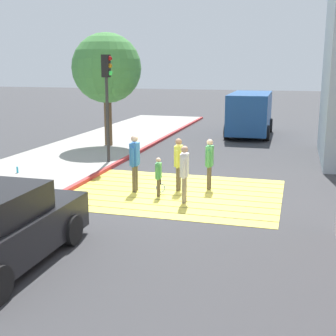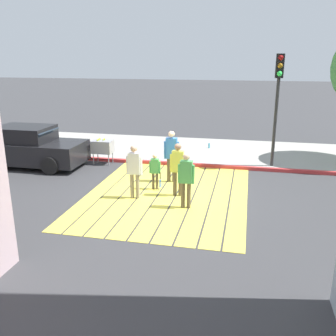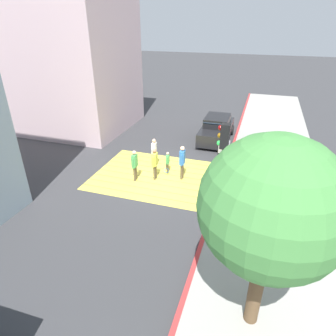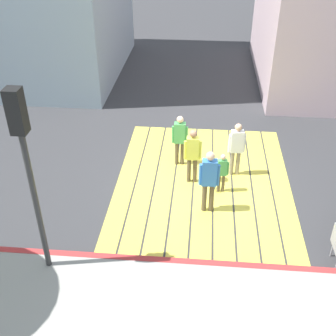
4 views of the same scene
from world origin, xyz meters
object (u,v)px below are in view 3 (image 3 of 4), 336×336
object	(u,v)px
water_bottle	(280,198)
tennis_ball_cart	(224,147)
car_parked_near_curb	(216,129)
pedestrian_adult_trailing	(182,160)
pedestrian_adult_side	(135,163)
street_tree	(266,208)
pedestrian_child_with_racket	(168,162)
traffic_light_corner	(222,158)
pedestrian_adult_lead	(155,162)
pedestrian_teen_behind	(154,151)

from	to	relation	value
water_bottle	tennis_ball_cart	bearing A→B (deg)	-52.03
car_parked_near_curb	water_bottle	bearing A→B (deg)	120.90
pedestrian_adult_trailing	pedestrian_adult_side	size ratio (longest dim) A/B	1.10
water_bottle	pedestrian_adult_side	world-z (taller)	pedestrian_adult_side
tennis_ball_cart	pedestrian_adult_side	world-z (taller)	pedestrian_adult_side
street_tree	water_bottle	size ratio (longest dim) A/B	24.18
car_parked_near_curb	tennis_ball_cart	bearing A→B (deg)	108.45
street_tree	tennis_ball_cart	xyz separation A→B (m)	(2.10, -10.13, -2.93)
pedestrian_adult_trailing	tennis_ball_cart	bearing A→B (deg)	-117.50
water_bottle	pedestrian_adult_trailing	world-z (taller)	pedestrian_adult_trailing
pedestrian_adult_trailing	pedestrian_child_with_racket	world-z (taller)	pedestrian_adult_trailing
traffic_light_corner	pedestrian_adult_side	world-z (taller)	traffic_light_corner
car_parked_near_curb	pedestrian_adult_lead	xyz separation A→B (m)	(2.01, 6.31, 0.23)
pedestrian_adult_lead	pedestrian_adult_trailing	xyz separation A→B (m)	(-1.28, -0.46, 0.07)
tennis_ball_cart	pedestrian_child_with_racket	xyz separation A→B (m)	(2.51, 2.80, -0.04)
pedestrian_adult_lead	pedestrian_child_with_racket	xyz separation A→B (m)	(-0.40, -0.81, -0.30)
car_parked_near_curb	pedestrian_adult_lead	world-z (taller)	pedestrian_adult_lead
street_tree	pedestrian_child_with_racket	size ratio (longest dim) A/B	4.47
street_tree	water_bottle	distance (m)	7.14
traffic_light_corner	pedestrian_adult_trailing	xyz separation A→B (m)	(2.32, -3.44, -2.00)
water_bottle	pedestrian_adult_trailing	size ratio (longest dim) A/B	0.12
traffic_light_corner	tennis_ball_cart	world-z (taller)	traffic_light_corner
water_bottle	pedestrian_adult_trailing	bearing A→B (deg)	-9.41
car_parked_near_curb	pedestrian_adult_trailing	size ratio (longest dim) A/B	2.43
traffic_light_corner	pedestrian_adult_lead	world-z (taller)	traffic_light_corner
car_parked_near_curb	water_bottle	size ratio (longest dim) A/B	19.57
pedestrian_adult_side	pedestrian_teen_behind	world-z (taller)	pedestrian_teen_behind
pedestrian_adult_lead	car_parked_near_curb	bearing A→B (deg)	-107.72
pedestrian_adult_trailing	car_parked_near_curb	bearing A→B (deg)	-97.20
pedestrian_adult_lead	pedestrian_teen_behind	bearing A→B (deg)	-68.37
pedestrian_adult_trailing	water_bottle	bearing A→B (deg)	170.59
tennis_ball_cart	car_parked_near_curb	bearing A→B (deg)	-71.55
water_bottle	pedestrian_child_with_racket	distance (m)	5.71
car_parked_near_curb	water_bottle	world-z (taller)	car_parked_near_curb
pedestrian_adult_trailing	pedestrian_child_with_racket	xyz separation A→B (m)	(0.87, -0.35, -0.37)
pedestrian_child_with_racket	pedestrian_adult_side	bearing A→B (deg)	43.06
water_bottle	pedestrian_adult_trailing	distance (m)	4.84
tennis_ball_cart	pedestrian_teen_behind	size ratio (longest dim) A/B	0.62
street_tree	pedestrian_adult_side	bearing A→B (deg)	-45.93
traffic_light_corner	pedestrian_adult_trailing	bearing A→B (deg)	-56.05
car_parked_near_curb	pedestrian_child_with_racket	distance (m)	5.73
pedestrian_teen_behind	street_tree	bearing A→B (deg)	125.40
street_tree	pedestrian_child_with_racket	bearing A→B (deg)	-57.80
car_parked_near_curb	pedestrian_adult_side	xyz separation A→B (m)	(2.91, 6.72, 0.20)
pedestrian_adult_trailing	pedestrian_teen_behind	world-z (taller)	pedestrian_adult_trailing
car_parked_near_curb	pedestrian_adult_lead	size ratio (longest dim) A/B	2.60
car_parked_near_curb	pedestrian_adult_trailing	distance (m)	5.90
car_parked_near_curb	pedestrian_teen_behind	distance (m)	5.67
water_bottle	pedestrian_adult_side	size ratio (longest dim) A/B	0.14
pedestrian_teen_behind	car_parked_near_curb	bearing A→B (deg)	-116.18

